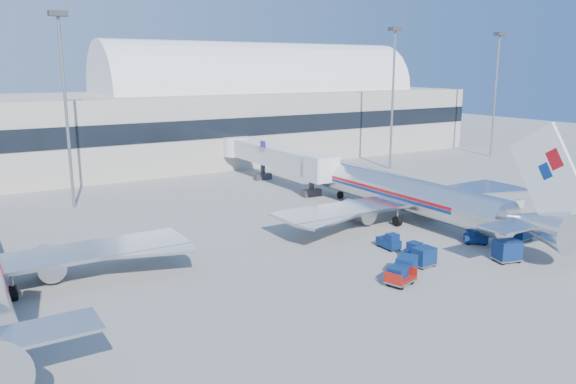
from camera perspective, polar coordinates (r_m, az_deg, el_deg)
ground at (r=53.33m, az=7.67°, el=-5.50°), size 260.00×260.00×0.00m
terminal at (r=97.26m, az=-20.51°, el=6.51°), size 170.00×28.15×21.00m
airliner_main at (r=62.26m, az=12.27°, el=-0.26°), size 32.00×37.26×12.07m
jetbridge_near at (r=81.46m, az=-1.84°, el=3.72°), size 4.40×27.50×6.25m
mast_west at (r=70.18m, az=-21.84°, el=10.34°), size 2.00×1.20×22.60m
mast_east at (r=93.08m, az=10.66°, el=11.34°), size 2.00×1.20×22.60m
mast_far_east at (r=111.39m, az=20.43°, el=10.94°), size 2.00×1.20×22.60m
barrier_near at (r=66.93m, az=18.62°, el=-1.93°), size 3.00×0.55×0.90m
barrier_mid at (r=69.45m, az=20.37°, el=-1.55°), size 3.00×0.55×0.90m
barrier_far at (r=72.03m, az=22.00°, el=-1.19°), size 3.00×0.55×0.90m
tug_lead at (r=50.53m, az=13.02°, el=-5.86°), size 2.59×1.46×1.63m
tug_right at (r=56.38m, az=18.45°, el=-4.38°), size 2.31×2.18×1.39m
tug_left at (r=52.84m, az=10.24°, el=-4.97°), size 1.24×2.38×1.53m
cart_train_a at (r=48.86m, az=13.64°, el=-6.37°), size 1.93×1.51×1.64m
cart_train_b at (r=46.14m, az=11.95°, el=-7.38°), size 2.43×2.30×1.71m
cart_train_c at (r=44.53m, az=11.08°, el=-8.26°), size 2.03×1.82×1.46m
cart_solo_near at (r=52.11m, az=21.38°, el=-5.55°), size 2.49×2.14×1.89m
cart_solo_far at (r=59.12m, az=22.69°, el=-3.69°), size 1.94×1.52×1.65m
cart_open_red at (r=44.58m, az=11.35°, el=-8.71°), size 2.67×2.20×0.62m
ramp_worker at (r=58.85m, az=25.06°, el=-3.94°), size 0.79×0.77×1.83m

